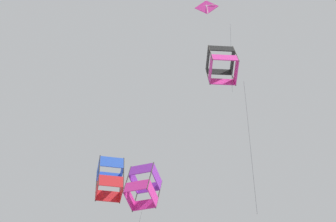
% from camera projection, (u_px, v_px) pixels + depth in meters
% --- Properties ---
extents(kite_box_near_left, '(2.19, 2.48, 2.48)m').
position_uv_depth(kite_box_near_left, '(143.00, 187.00, 27.16)').
color(kite_box_near_left, purple).
extents(kite_box_far_centre, '(2.73, 2.22, 9.30)m').
position_uv_depth(kite_box_far_centre, '(222.00, 65.00, 24.61)').
color(kite_box_far_centre, black).
extents(kite_diamond_mid_left, '(2.16, 1.82, 7.66)m').
position_uv_depth(kite_diamond_mid_left, '(207.00, 8.00, 28.62)').
color(kite_diamond_mid_left, '#DB2D93').
extents(kite_box_highest, '(3.45, 3.04, 10.11)m').
position_uv_depth(kite_box_highest, '(110.00, 179.00, 30.18)').
color(kite_box_highest, blue).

